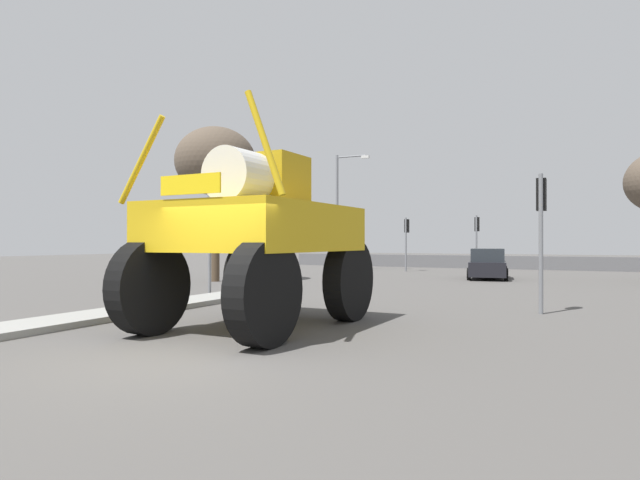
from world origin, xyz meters
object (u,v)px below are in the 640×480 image
at_px(traffic_signal_near_left, 213,216).
at_px(traffic_signal_near_right, 541,212).
at_px(sedan_ahead, 488,265).
at_px(traffic_signal_far_left, 407,232).
at_px(traffic_signal_far_right, 477,231).
at_px(streetlight_far_left, 340,205).
at_px(bare_tree_left, 216,162).
at_px(oversize_sprayer, 258,236).

height_order(traffic_signal_near_left, traffic_signal_near_right, traffic_signal_near_left).
xyz_separation_m(sedan_ahead, traffic_signal_far_left, (-5.67, 4.90, 1.75)).
relative_size(traffic_signal_far_right, streetlight_far_left, 0.45).
bearing_deg(traffic_signal_near_right, traffic_signal_far_right, 104.60).
distance_m(traffic_signal_near_right, bare_tree_left, 15.68).
distance_m(traffic_signal_far_left, traffic_signal_far_right, 4.31).
relative_size(sedan_ahead, traffic_signal_far_left, 1.27).
height_order(oversize_sprayer, bare_tree_left, bare_tree_left).
distance_m(sedan_ahead, streetlight_far_left, 11.35).
distance_m(oversize_sprayer, traffic_signal_near_right, 7.46).
xyz_separation_m(sedan_ahead, traffic_signal_far_right, (-1.35, 4.90, 1.78)).
bearing_deg(traffic_signal_near_left, oversize_sprayer, -44.95).
bearing_deg(streetlight_far_left, sedan_ahead, -22.74).
bearing_deg(traffic_signal_far_right, traffic_signal_far_left, 179.99).
height_order(traffic_signal_far_right, streetlight_far_left, streetlight_far_left).
distance_m(oversize_sprayer, traffic_signal_far_right, 22.79).
xyz_separation_m(traffic_signal_far_right, streetlight_far_left, (-8.59, -0.73, 1.77)).
xyz_separation_m(traffic_signal_near_right, bare_tree_left, (-14.43, 5.35, 2.96)).
relative_size(oversize_sprayer, traffic_signal_near_right, 1.55).
bearing_deg(streetlight_far_left, bare_tree_left, -96.15).
xyz_separation_m(traffic_signal_far_left, streetlight_far_left, (-4.27, -0.73, 1.80)).
bearing_deg(oversize_sprayer, traffic_signal_near_left, 46.52).
xyz_separation_m(traffic_signal_far_left, traffic_signal_far_right, (4.31, -0.00, 0.03)).
bearing_deg(streetlight_far_left, traffic_signal_near_left, -81.03).
relative_size(traffic_signal_near_right, traffic_signal_far_right, 1.05).
distance_m(oversize_sprayer, sedan_ahead, 18.05).
bearing_deg(traffic_signal_far_right, oversize_sprayer, -92.01).
bearing_deg(sedan_ahead, traffic_signal_near_right, -173.44).
xyz_separation_m(traffic_signal_near_right, traffic_signal_far_right, (-4.60, 17.67, -0.13)).
bearing_deg(traffic_signal_near_left, bare_tree_left, 126.23).
xyz_separation_m(oversize_sprayer, traffic_signal_near_right, (5.40, 5.11, 0.64)).
relative_size(traffic_signal_far_left, traffic_signal_far_right, 0.99).
relative_size(sedan_ahead, traffic_signal_near_left, 1.14).
xyz_separation_m(oversize_sprayer, traffic_signal_far_left, (-3.52, 22.77, 0.48)).
distance_m(traffic_signal_near_left, streetlight_far_left, 17.22).
distance_m(streetlight_far_left, bare_tree_left, 11.73).
distance_m(sedan_ahead, traffic_signal_far_left, 7.69).
relative_size(traffic_signal_near_right, traffic_signal_far_left, 1.07).
bearing_deg(traffic_signal_near_left, sedan_ahead, 60.37).
relative_size(traffic_signal_far_left, bare_tree_left, 0.47).
relative_size(traffic_signal_far_left, streetlight_far_left, 0.45).
bearing_deg(streetlight_far_left, traffic_signal_far_left, 9.69).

